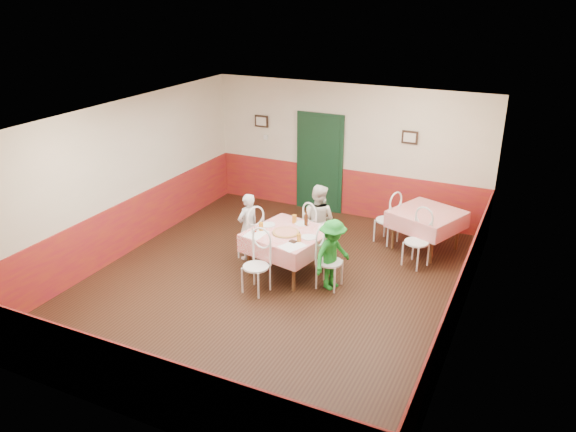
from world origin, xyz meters
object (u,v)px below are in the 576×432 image
at_px(diner_far, 318,220).
at_px(chair_left, 250,236).
at_px(second_table, 426,231).
at_px(glass_a, 261,226).
at_px(wallet, 293,241).
at_px(chair_near, 256,267).
at_px(chair_second_b, 416,242).
at_px(diner_right, 332,255).
at_px(main_table, 288,252).
at_px(chair_second_a, 387,220).
at_px(chair_far, 316,232).
at_px(pizza, 286,232).
at_px(glass_c, 294,219).
at_px(chair_right, 330,262).
at_px(glass_b, 299,238).
at_px(diner_left, 248,227).
at_px(beer_bottle, 306,219).

bearing_deg(diner_far, chair_left, 39.95).
xyz_separation_m(second_table, glass_a, (-2.37, -2.07, 0.46)).
bearing_deg(wallet, chair_near, -118.29).
height_order(chair_second_b, diner_right, diner_right).
bearing_deg(main_table, chair_second_a, 58.58).
relative_size(chair_far, pizza, 2.01).
bearing_deg(glass_a, second_table, 41.16).
height_order(pizza, glass_c, glass_c).
distance_m(chair_right, chair_near, 1.20).
height_order(wallet, diner_far, diner_far).
height_order(second_table, glass_b, glass_b).
relative_size(chair_second_b, glass_a, 6.30).
bearing_deg(main_table, pizza, -98.45).
xyz_separation_m(chair_right, pizza, (-0.84, 0.11, 0.32)).
height_order(second_table, diner_left, diner_left).
distance_m(glass_b, glass_c, 0.77).
height_order(chair_right, beer_bottle, beer_bottle).
relative_size(chair_second_a, glass_c, 6.08).
distance_m(chair_second_a, glass_c, 2.02).
distance_m(chair_near, pizza, 0.85).
bearing_deg(pizza, chair_second_b, 32.77).
height_order(chair_left, chair_second_b, same).
bearing_deg(diner_left, glass_a, 73.74).
relative_size(chair_near, glass_a, 6.30).
bearing_deg(beer_bottle, diner_left, -169.69).
distance_m(chair_right, diner_right, 0.16).
distance_m(chair_right, chair_second_b, 1.75).
bearing_deg(main_table, chair_near, -101.84).
relative_size(main_table, second_table, 1.09).
xyz_separation_m(chair_second_b, glass_c, (-2.00, -0.79, 0.38)).
xyz_separation_m(glass_c, diner_left, (-0.81, -0.21, -0.21)).
xyz_separation_m(glass_a, beer_bottle, (0.61, 0.51, 0.05)).
relative_size(second_table, pizza, 2.50).
distance_m(chair_far, diner_left, 1.25).
xyz_separation_m(main_table, diner_right, (0.88, -0.18, 0.22)).
height_order(chair_second_a, pizza, chair_second_a).
height_order(second_table, beer_bottle, beer_bottle).
height_order(second_table, chair_left, chair_left).
bearing_deg(main_table, chair_far, 78.16).
distance_m(glass_b, beer_bottle, 0.66).
xyz_separation_m(chair_far, wallet, (0.07, -1.16, 0.32)).
distance_m(second_table, beer_bottle, 2.41).
height_order(chair_second_a, glass_b, chair_second_a).
bearing_deg(second_table, chair_right, -117.54).
height_order(chair_second_b, beer_bottle, beer_bottle).
bearing_deg(diner_left, diner_far, 143.16).
bearing_deg(glass_b, chair_second_b, 42.07).
relative_size(pizza, diner_far, 0.33).
relative_size(beer_bottle, diner_far, 0.18).
bearing_deg(glass_a, glass_c, 55.18).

